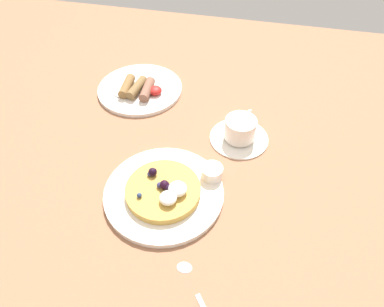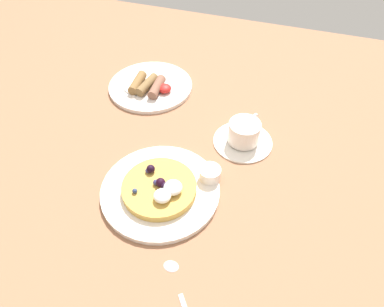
% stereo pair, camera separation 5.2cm
% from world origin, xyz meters
% --- Properties ---
extents(ground_plane, '(2.04, 1.50, 0.03)m').
position_xyz_m(ground_plane, '(0.00, 0.00, -0.01)').
color(ground_plane, '#8F6044').
extents(pancake_plate, '(0.25, 0.25, 0.01)m').
position_xyz_m(pancake_plate, '(-0.03, -0.08, 0.01)').
color(pancake_plate, white).
rests_on(pancake_plate, ground_plane).
extents(pancake_with_berries, '(0.16, 0.16, 0.04)m').
position_xyz_m(pancake_with_berries, '(-0.03, -0.09, 0.02)').
color(pancake_with_berries, gold).
rests_on(pancake_with_berries, pancake_plate).
extents(syrup_ramekin, '(0.05, 0.05, 0.03)m').
position_xyz_m(syrup_ramekin, '(0.06, -0.02, 0.03)').
color(syrup_ramekin, white).
rests_on(syrup_ramekin, pancake_plate).
extents(breakfast_plate, '(0.24, 0.24, 0.01)m').
position_xyz_m(breakfast_plate, '(-0.20, 0.26, 0.01)').
color(breakfast_plate, white).
rests_on(breakfast_plate, ground_plane).
extents(fried_breakfast, '(0.13, 0.09, 0.03)m').
position_xyz_m(fried_breakfast, '(-0.20, 0.23, 0.02)').
color(fried_breakfast, brown).
rests_on(fried_breakfast, breakfast_plate).
extents(coffee_saucer, '(0.14, 0.14, 0.01)m').
position_xyz_m(coffee_saucer, '(0.10, 0.12, 0.00)').
color(coffee_saucer, white).
rests_on(coffee_saucer, ground_plane).
extents(coffee_cup, '(0.08, 0.10, 0.05)m').
position_xyz_m(coffee_cup, '(0.10, 0.12, 0.04)').
color(coffee_cup, white).
rests_on(coffee_cup, coffee_saucer).
extents(teaspoon, '(0.12, 0.14, 0.01)m').
position_xyz_m(teaspoon, '(0.07, -0.27, 0.00)').
color(teaspoon, silver).
rests_on(teaspoon, ground_plane).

